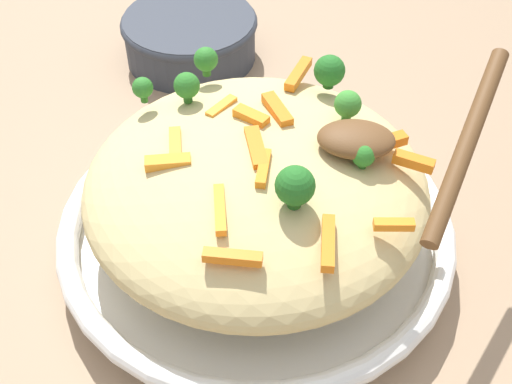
# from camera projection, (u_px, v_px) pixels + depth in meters

# --- Properties ---
(ground_plane) EXTENTS (2.40, 2.40, 0.00)m
(ground_plane) POSITION_uv_depth(u_px,v_px,m) (256.00, 248.00, 0.55)
(ground_plane) COLOR #9E7F60
(serving_bowl) EXTENTS (0.31, 0.31, 0.04)m
(serving_bowl) POSITION_uv_depth(u_px,v_px,m) (256.00, 231.00, 0.54)
(serving_bowl) COLOR white
(serving_bowl) RESTS_ON ground_plane
(pasta_mound) EXTENTS (0.26, 0.26, 0.07)m
(pasta_mound) POSITION_uv_depth(u_px,v_px,m) (256.00, 186.00, 0.50)
(pasta_mound) COLOR #D1BA7A
(pasta_mound) RESTS_ON serving_bowl
(carrot_piece_0) EXTENTS (0.01, 0.03, 0.01)m
(carrot_piece_0) POSITION_uv_depth(u_px,v_px,m) (175.00, 143.00, 0.48)
(carrot_piece_0) COLOR orange
(carrot_piece_0) RESTS_ON pasta_mound
(carrot_piece_1) EXTENTS (0.03, 0.04, 0.01)m
(carrot_piece_1) POSITION_uv_depth(u_px,v_px,m) (277.00, 110.00, 0.50)
(carrot_piece_1) COLOR orange
(carrot_piece_1) RESTS_ON pasta_mound
(carrot_piece_2) EXTENTS (0.02, 0.04, 0.01)m
(carrot_piece_2) POSITION_uv_depth(u_px,v_px,m) (249.00, 148.00, 0.47)
(carrot_piece_2) COLOR orange
(carrot_piece_2) RESTS_ON pasta_mound
(carrot_piece_3) EXTENTS (0.03, 0.02, 0.01)m
(carrot_piece_3) POSITION_uv_depth(u_px,v_px,m) (414.00, 162.00, 0.47)
(carrot_piece_3) COLOR orange
(carrot_piece_3) RESTS_ON pasta_mound
(carrot_piece_4) EXTENTS (0.04, 0.01, 0.01)m
(carrot_piece_4) POSITION_uv_depth(u_px,v_px,m) (233.00, 257.00, 0.41)
(carrot_piece_4) COLOR orange
(carrot_piece_4) RESTS_ON pasta_mound
(carrot_piece_5) EXTENTS (0.03, 0.01, 0.01)m
(carrot_piece_5) POSITION_uv_depth(u_px,v_px,m) (394.00, 225.00, 0.43)
(carrot_piece_5) COLOR orange
(carrot_piece_5) RESTS_ON pasta_mound
(carrot_piece_6) EXTENTS (0.02, 0.03, 0.01)m
(carrot_piece_6) POSITION_uv_depth(u_px,v_px,m) (221.00, 107.00, 0.51)
(carrot_piece_6) COLOR orange
(carrot_piece_6) RESTS_ON pasta_mound
(carrot_piece_7) EXTENTS (0.01, 0.04, 0.01)m
(carrot_piece_7) POSITION_uv_depth(u_px,v_px,m) (328.00, 243.00, 0.42)
(carrot_piece_7) COLOR orange
(carrot_piece_7) RESTS_ON pasta_mound
(carrot_piece_8) EXTENTS (0.03, 0.02, 0.01)m
(carrot_piece_8) POSITION_uv_depth(u_px,v_px,m) (251.00, 116.00, 0.50)
(carrot_piece_8) COLOR orange
(carrot_piece_8) RESTS_ON pasta_mound
(carrot_piece_9) EXTENTS (0.03, 0.02, 0.01)m
(carrot_piece_9) POSITION_uv_depth(u_px,v_px,m) (168.00, 162.00, 0.47)
(carrot_piece_9) COLOR orange
(carrot_piece_9) RESTS_ON pasta_mound
(carrot_piece_10) EXTENTS (0.03, 0.02, 0.01)m
(carrot_piece_10) POSITION_uv_depth(u_px,v_px,m) (389.00, 142.00, 0.49)
(carrot_piece_10) COLOR orange
(carrot_piece_10) RESTS_ON pasta_mound
(carrot_piece_11) EXTENTS (0.01, 0.04, 0.01)m
(carrot_piece_11) POSITION_uv_depth(u_px,v_px,m) (263.00, 169.00, 0.46)
(carrot_piece_11) COLOR orange
(carrot_piece_11) RESTS_ON pasta_mound
(carrot_piece_12) EXTENTS (0.02, 0.04, 0.01)m
(carrot_piece_12) POSITION_uv_depth(u_px,v_px,m) (298.00, 74.00, 0.55)
(carrot_piece_12) COLOR orange
(carrot_piece_12) RESTS_ON pasta_mound
(carrot_piece_13) EXTENTS (0.01, 0.04, 0.01)m
(carrot_piece_13) POSITION_uv_depth(u_px,v_px,m) (220.00, 209.00, 0.44)
(carrot_piece_13) COLOR orange
(carrot_piece_13) RESTS_ON pasta_mound
(broccoli_floret_0) EXTENTS (0.03, 0.03, 0.03)m
(broccoli_floret_0) POSITION_uv_depth(u_px,v_px,m) (295.00, 186.00, 0.43)
(broccoli_floret_0) COLOR #205B1C
(broccoli_floret_0) RESTS_ON pasta_mound
(broccoli_floret_1) EXTENTS (0.02, 0.02, 0.02)m
(broccoli_floret_1) POSITION_uv_depth(u_px,v_px,m) (363.00, 156.00, 0.46)
(broccoli_floret_1) COLOR #296820
(broccoli_floret_1) RESTS_ON pasta_mound
(broccoli_floret_2) EXTENTS (0.02, 0.02, 0.03)m
(broccoli_floret_2) POSITION_uv_depth(u_px,v_px,m) (348.00, 105.00, 0.50)
(broccoli_floret_2) COLOR #377928
(broccoli_floret_2) RESTS_ON pasta_mound
(broccoli_floret_3) EXTENTS (0.03, 0.03, 0.03)m
(broccoli_floret_3) POSITION_uv_depth(u_px,v_px,m) (329.00, 71.00, 0.53)
(broccoli_floret_3) COLOR #205B1C
(broccoli_floret_3) RESTS_ON pasta_mound
(broccoli_floret_4) EXTENTS (0.02, 0.02, 0.03)m
(broccoli_floret_4) POSITION_uv_depth(u_px,v_px,m) (206.00, 60.00, 0.54)
(broccoli_floret_4) COLOR #296820
(broccoli_floret_4) RESTS_ON pasta_mound
(broccoli_floret_5) EXTENTS (0.02, 0.02, 0.02)m
(broccoli_floret_5) POSITION_uv_depth(u_px,v_px,m) (143.00, 88.00, 0.52)
(broccoli_floret_5) COLOR #296820
(broccoli_floret_5) RESTS_ON pasta_mound
(broccoli_floret_6) EXTENTS (0.02, 0.02, 0.03)m
(broccoli_floret_6) POSITION_uv_depth(u_px,v_px,m) (187.00, 86.00, 0.52)
(broccoli_floret_6) COLOR #296820
(broccoli_floret_6) RESTS_ON pasta_mound
(serving_spoon) EXTENTS (0.13, 0.15, 0.06)m
(serving_spoon) POSITION_uv_depth(u_px,v_px,m) (394.00, 140.00, 0.46)
(serving_spoon) COLOR brown
(serving_spoon) RESTS_ON pasta_mound
(companion_bowl) EXTENTS (0.15, 0.15, 0.05)m
(companion_bowl) POSITION_uv_depth(u_px,v_px,m) (190.00, 35.00, 0.73)
(companion_bowl) COLOR #333842
(companion_bowl) RESTS_ON ground_plane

